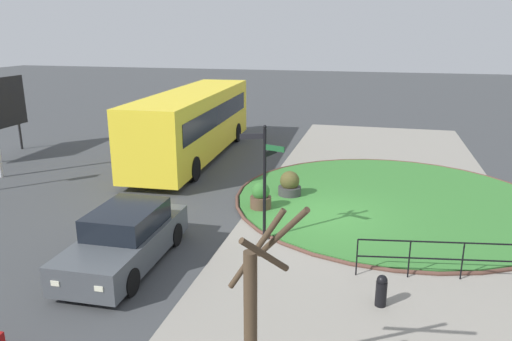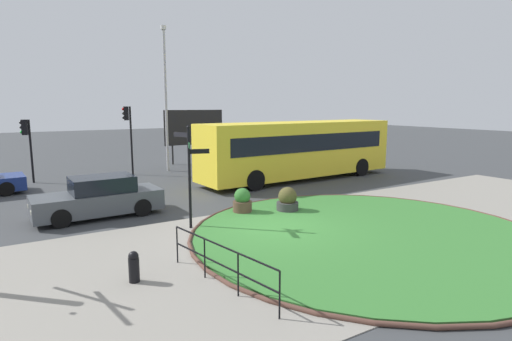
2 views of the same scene
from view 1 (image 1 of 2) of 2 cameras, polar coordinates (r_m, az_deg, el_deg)
The scene contains 12 objects.
ground at distance 15.80m, azimuth 8.12°, elevation -5.53°, with size 120.00×120.00×0.00m, color #3D3F42.
sidewalk_paving at distance 15.73m, azimuth 14.36°, elevation -5.94°, with size 32.00×8.58×0.02m, color gray.
grass_island at distance 17.77m, azimuth 15.60°, elevation -3.33°, with size 10.72×10.72×0.10m, color #387A33.
grass_kerb_ring at distance 17.77m, azimuth 15.60°, elevation -3.31°, with size 11.03×11.03×0.11m, color brown.
signpost_directional at distance 13.32m, azimuth 1.04°, elevation -0.45°, with size 0.89×1.22×3.36m.
bollard_foreground at distance 11.11m, azimuth 14.54°, elevation -13.52°, with size 0.24×0.24×0.74m.
railing_grass_edge at distance 12.49m, azimuth 20.46°, elevation -9.29°, with size 0.65×3.72×0.98m.
bus_yellow at distance 22.93m, azimuth -7.35°, elevation 5.66°, with size 11.59×3.10×3.11m.
car_far_lane at distance 12.87m, azimuth -15.08°, elevation -7.80°, with size 4.43×1.87×1.47m.
planter_near_signpost at distance 16.10m, azimuth 0.55°, elevation -3.23°, with size 0.70×0.70×0.98m.
planter_kerbside at distance 17.41m, azimuth 3.98°, elevation -1.80°, with size 0.82×0.82×0.98m.
street_tree_bare at distance 7.39m, azimuth -0.20°, elevation -17.08°, with size 1.39×1.28×3.53m.
Camera 1 is at (-14.64, -1.41, 5.77)m, focal length 33.96 mm.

